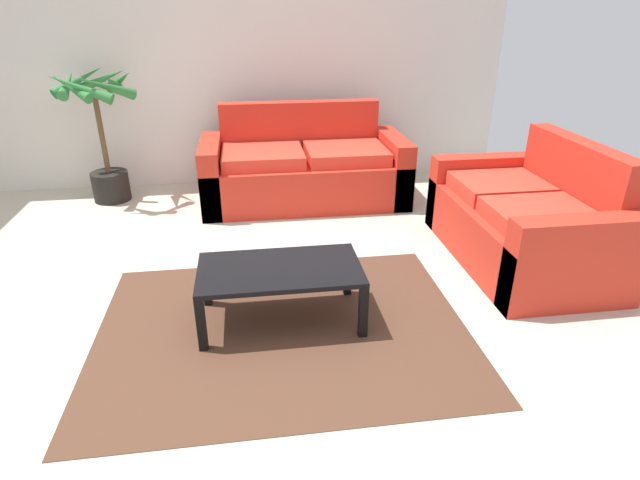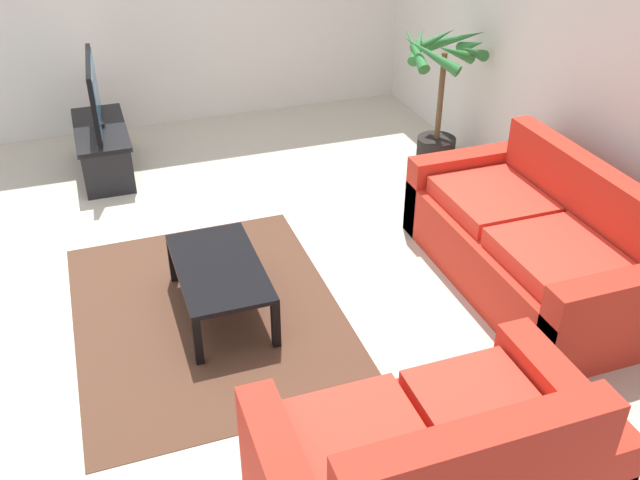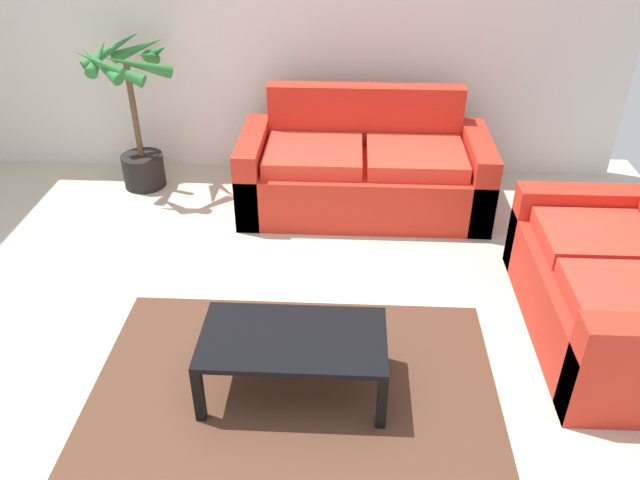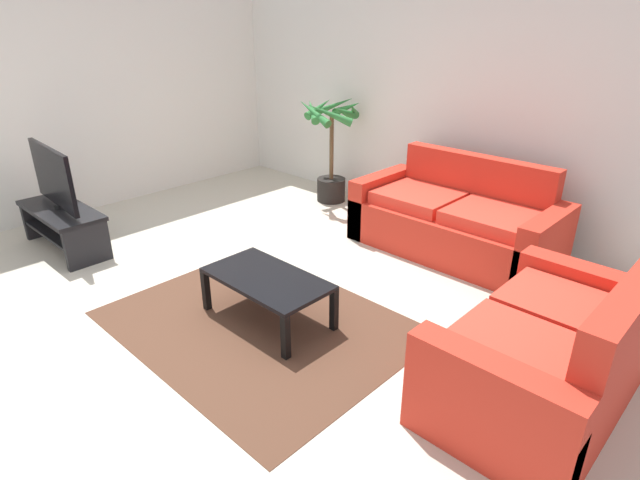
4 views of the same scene
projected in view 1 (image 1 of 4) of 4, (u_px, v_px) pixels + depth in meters
ground_plane at (212, 345)px, 2.93m from camera, size 6.60×6.60×0.00m
wall_back at (214, 50)px, 5.05m from camera, size 6.00×0.06×2.70m
couch_main at (304, 170)px, 4.95m from camera, size 1.93×0.90×0.90m
couch_loveseat at (524, 223)px, 3.79m from camera, size 0.90×1.55×0.90m
coffee_table at (280, 274)px, 3.04m from camera, size 0.97×0.53×0.36m
area_rug at (283, 328)px, 3.08m from camera, size 2.20×1.70×0.01m
potted_palm at (101, 134)px, 4.79m from camera, size 0.81×0.83×1.27m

